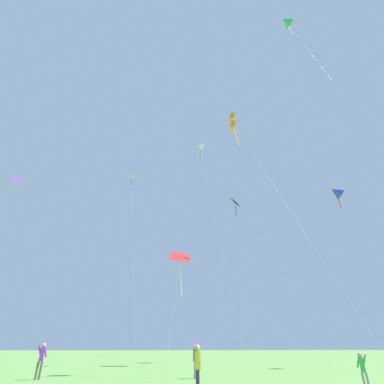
{
  "coord_description": "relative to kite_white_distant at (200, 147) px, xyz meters",
  "views": [
    {
      "loc": [
        -1.32,
        -5.39,
        1.55
      ],
      "look_at": [
        2.6,
        26.18,
        18.35
      ],
      "focal_mm": 27.58,
      "sensor_mm": 36.0,
      "label": 1
    }
  ],
  "objects": [
    {
      "name": "kite_white_distant",
      "position": [
        0.0,
        0.0,
        0.0
      ],
      "size": [
        2.77,
        7.77,
        26.74
      ],
      "color": "white",
      "rests_on": "ground_plane"
    },
    {
      "name": "kite_blue_delta",
      "position": [
        14.49,
        -5.68,
        -9.06
      ],
      "size": [
        3.08,
        8.08,
        17.96
      ],
      "color": "blue",
      "rests_on": "ground_plane"
    },
    {
      "name": "kite_green_small",
      "position": [
        5.84,
        -16.78,
        2.77
      ],
      "size": [
        1.96,
        7.74,
        29.61
      ],
      "color": "green",
      "rests_on": "ground_plane"
    },
    {
      "name": "kite_red_high",
      "position": [
        -2.53,
        -0.52,
        -16.63
      ],
      "size": [
        2.7,
        6.48,
        11.19
      ],
      "color": "red",
      "rests_on": "ground_plane"
    },
    {
      "name": "kite_black_large",
      "position": [
        6.19,
        5.31,
        -6.45
      ],
      "size": [
        4.81,
        12.49,
        21.24
      ],
      "color": "black",
      "rests_on": "ground_plane"
    },
    {
      "name": "kite_purple_streamer",
      "position": [
        -26.05,
        6.37,
        -4.62
      ],
      "size": [
        3.72,
        11.18,
        23.72
      ],
      "color": "purple",
      "rests_on": "ground_plane"
    },
    {
      "name": "kite_orange_box",
      "position": [
        1.66,
        -10.49,
        -4.58
      ],
      "size": [
        1.91,
        12.32,
        22.67
      ],
      "color": "orange",
      "rests_on": "ground_plane"
    },
    {
      "name": "kite_yellow_diamond",
      "position": [
        -9.86,
        10.63,
        -0.95
      ],
      "size": [
        4.17,
        11.71,
        27.93
      ],
      "color": "yellow",
      "rests_on": "ground_plane"
    },
    {
      "name": "person_near_tree",
      "position": [
        -3.45,
        -20.04,
        -25.13
      ],
      "size": [
        0.22,
        0.53,
        1.65
      ],
      "color": "#2D3351",
      "rests_on": "ground_plane"
    },
    {
      "name": "person_child_small",
      "position": [
        3.18,
        -20.05,
        -25.29
      ],
      "size": [
        0.41,
        0.28,
        1.37
      ],
      "color": "gray",
      "rests_on": "ground_plane"
    },
    {
      "name": "person_far_back",
      "position": [
        -2.67,
        -13.45,
        -25.11
      ],
      "size": [
        0.23,
        0.54,
        1.67
      ],
      "color": "gray",
      "rests_on": "ground_plane"
    },
    {
      "name": "person_foreground_watcher",
      "position": [
        -11.21,
        -13.16,
        -25.05
      ],
      "size": [
        0.57,
        0.26,
        1.77
      ],
      "color": "#665B4C",
      "rests_on": "ground_plane"
    }
  ]
}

